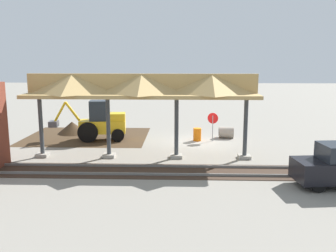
{
  "coord_description": "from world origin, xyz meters",
  "views": [
    {
      "loc": [
        1.2,
        25.4,
        5.82
      ],
      "look_at": [
        1.99,
        2.57,
        1.6
      ],
      "focal_mm": 40.0,
      "sensor_mm": 36.0,
      "label": 1
    }
  ],
  "objects_px": {
    "backhoe": "(100,122)",
    "concrete_pipe": "(226,132)",
    "stop_sign": "(213,121)",
    "traffic_barrel": "(197,134)"
  },
  "relations": [
    {
      "from": "stop_sign",
      "to": "traffic_barrel",
      "type": "distance_m",
      "value": 1.45
    },
    {
      "from": "stop_sign",
      "to": "traffic_barrel",
      "type": "height_order",
      "value": "stop_sign"
    },
    {
      "from": "backhoe",
      "to": "traffic_barrel",
      "type": "height_order",
      "value": "backhoe"
    },
    {
      "from": "stop_sign",
      "to": "concrete_pipe",
      "type": "height_order",
      "value": "stop_sign"
    },
    {
      "from": "stop_sign",
      "to": "backhoe",
      "type": "bearing_deg",
      "value": -0.15
    },
    {
      "from": "traffic_barrel",
      "to": "concrete_pipe",
      "type": "bearing_deg",
      "value": -154.6
    },
    {
      "from": "concrete_pipe",
      "to": "traffic_barrel",
      "type": "xyz_separation_m",
      "value": [
        2.14,
        1.02,
        0.04
      ]
    },
    {
      "from": "backhoe",
      "to": "concrete_pipe",
      "type": "height_order",
      "value": "backhoe"
    },
    {
      "from": "backhoe",
      "to": "concrete_pipe",
      "type": "bearing_deg",
      "value": -173.76
    },
    {
      "from": "stop_sign",
      "to": "concrete_pipe",
      "type": "bearing_deg",
      "value": -136.82
    }
  ]
}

